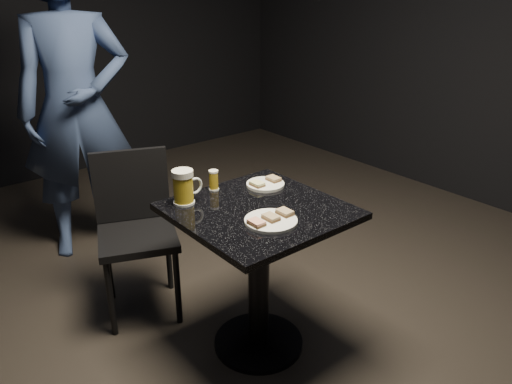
% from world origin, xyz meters
% --- Properties ---
extents(floor, '(6.00, 6.00, 0.00)m').
position_xyz_m(floor, '(0.00, 0.00, 0.00)').
color(floor, black).
rests_on(floor, ground).
extents(plate_large, '(0.22, 0.22, 0.01)m').
position_xyz_m(plate_large, '(-0.05, -0.14, 0.76)').
color(plate_large, white).
rests_on(plate_large, table).
extents(plate_small, '(0.19, 0.19, 0.01)m').
position_xyz_m(plate_small, '(0.19, 0.18, 0.76)').
color(plate_small, white).
rests_on(plate_small, table).
extents(patron, '(0.80, 0.65, 1.89)m').
position_xyz_m(patron, '(-0.22, 1.49, 0.94)').
color(patron, navy).
rests_on(patron, floor).
extents(table, '(0.70, 0.70, 0.75)m').
position_xyz_m(table, '(0.00, 0.00, 0.51)').
color(table, black).
rests_on(table, floor).
extents(beer_mug, '(0.14, 0.10, 0.16)m').
position_xyz_m(beer_mug, '(-0.23, 0.25, 0.83)').
color(beer_mug, white).
rests_on(beer_mug, table).
extents(beer_tumbler, '(0.05, 0.05, 0.10)m').
position_xyz_m(beer_tumbler, '(-0.03, 0.30, 0.80)').
color(beer_tumbler, white).
rests_on(beer_tumbler, table).
extents(chair, '(0.51, 0.51, 0.87)m').
position_xyz_m(chair, '(-0.28, 0.68, 0.50)').
color(chair, black).
rests_on(chair, floor).
extents(canapes_on_plate_large, '(0.21, 0.07, 0.02)m').
position_xyz_m(canapes_on_plate_large, '(-0.05, -0.14, 0.77)').
color(canapes_on_plate_large, '#4C3521').
rests_on(canapes_on_plate_large, plate_large).
extents(canapes_on_plate_small, '(0.15, 0.07, 0.02)m').
position_xyz_m(canapes_on_plate_small, '(0.19, 0.18, 0.77)').
color(canapes_on_plate_small, '#4C3521').
rests_on(canapes_on_plate_small, plate_small).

